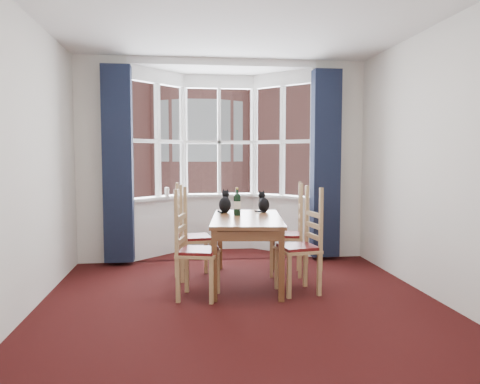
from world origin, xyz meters
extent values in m
plane|color=black|center=(0.00, 0.00, 0.00)|extent=(4.50, 4.50, 0.00)
plane|color=white|center=(0.00, 0.00, 2.80)|extent=(4.50, 4.50, 0.00)
plane|color=silver|center=(-2.00, 0.00, 1.40)|extent=(0.00, 4.50, 4.50)
plane|color=silver|center=(2.00, 0.00, 1.40)|extent=(0.00, 4.50, 4.50)
plane|color=silver|center=(0.00, -2.25, 1.40)|extent=(4.00, 0.00, 4.00)
cube|color=silver|center=(-1.65, 2.25, 1.40)|extent=(0.70, 0.12, 2.80)
cube|color=silver|center=(1.65, 2.25, 1.40)|extent=(0.70, 0.12, 2.80)
cube|color=#171E34|center=(-1.42, 2.07, 1.35)|extent=(0.38, 0.22, 2.60)
cube|color=#171E34|center=(1.42, 2.07, 1.35)|extent=(0.38, 0.22, 2.60)
cube|color=brown|center=(0.16, 0.96, 0.75)|extent=(0.94, 1.53, 0.04)
cube|color=brown|center=(-0.26, 0.33, 0.36)|extent=(0.07, 0.07, 0.73)
cube|color=brown|center=(-0.10, 1.67, 0.36)|extent=(0.07, 0.07, 0.73)
cube|color=brown|center=(0.41, 0.25, 0.36)|extent=(0.07, 0.07, 0.73)
cube|color=brown|center=(0.57, 1.58, 0.36)|extent=(0.07, 0.07, 0.73)
cube|color=tan|center=(-0.41, 0.47, 0.48)|extent=(0.49, 0.51, 0.06)
cube|color=#500D0E|center=(-0.41, 0.47, 0.49)|extent=(0.44, 0.46, 0.03)
cube|color=tan|center=(-0.44, 1.28, 0.48)|extent=(0.45, 0.47, 0.06)
cube|color=#500D0E|center=(-0.44, 1.28, 0.49)|extent=(0.41, 0.42, 0.03)
cube|color=tan|center=(0.65, 0.54, 0.48)|extent=(0.46, 0.48, 0.06)
cube|color=#500D0E|center=(0.65, 0.54, 0.49)|extent=(0.42, 0.43, 0.03)
cube|color=tan|center=(0.69, 1.32, 0.48)|extent=(0.47, 0.49, 0.06)
cube|color=#500D0E|center=(0.69, 1.32, 0.49)|extent=(0.43, 0.44, 0.03)
ellipsoid|color=black|center=(-0.05, 1.42, 0.86)|extent=(0.19, 0.23, 0.20)
sphere|color=black|center=(-0.04, 1.49, 0.99)|extent=(0.11, 0.11, 0.09)
cone|color=black|center=(-0.06, 1.50, 1.04)|extent=(0.04, 0.04, 0.04)
cone|color=black|center=(-0.01, 1.49, 1.04)|extent=(0.04, 0.04, 0.04)
ellipsoid|color=black|center=(0.43, 1.42, 0.86)|extent=(0.18, 0.21, 0.18)
sphere|color=black|center=(0.42, 1.48, 0.97)|extent=(0.11, 0.11, 0.09)
cone|color=black|center=(0.39, 1.48, 1.02)|extent=(0.04, 0.04, 0.04)
cone|color=black|center=(0.44, 1.49, 1.02)|extent=(0.04, 0.04, 0.04)
cylinder|color=black|center=(0.07, 1.14, 0.88)|extent=(0.08, 0.08, 0.23)
sphere|color=black|center=(0.07, 1.14, 1.00)|extent=(0.08, 0.08, 0.08)
cylinder|color=black|center=(0.07, 1.14, 1.04)|extent=(0.03, 0.03, 0.10)
cylinder|color=gold|center=(0.07, 1.14, 1.08)|extent=(0.03, 0.03, 0.02)
cylinder|color=silver|center=(0.07, 1.14, 0.89)|extent=(0.08, 0.08, 0.09)
cylinder|color=white|center=(-0.80, 2.60, 0.94)|extent=(0.06, 0.06, 0.13)
cylinder|color=white|center=(-0.67, 2.63, 0.92)|extent=(0.06, 0.06, 0.10)
plane|color=#333335|center=(0.00, 32.25, -6.00)|extent=(80.00, 80.00, 0.00)
cube|color=#9D5A51|center=(0.00, 14.25, 1.00)|extent=(18.00, 6.00, 14.00)
cylinder|color=#9D5A51|center=(0.00, 11.25, 1.00)|extent=(3.20, 3.20, 14.00)
camera|label=1|loc=(-0.56, -4.29, 1.48)|focal=35.00mm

